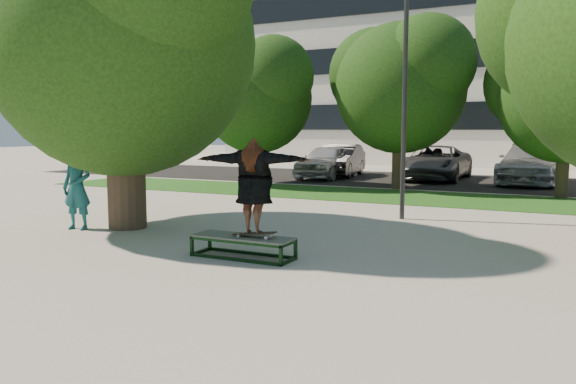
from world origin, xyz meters
The scene contains 16 objects.
ground centered at (0.00, 0.00, 0.00)m, with size 120.00×120.00×0.00m, color #A8A09A.
grass_strip centered at (1.00, 9.50, 0.01)m, with size 30.00×4.00×0.02m, color #1A4B15.
asphalt_strip centered at (0.00, 16.00, 0.01)m, with size 40.00×8.00×0.01m, color black.
tree_left centered at (-4.29, 1.09, 4.42)m, with size 6.96×5.95×7.12m.
bg_tree_left centered at (-6.57, 11.07, 3.73)m, with size 5.28×4.51×5.77m.
bg_tree_mid centered at (-1.08, 12.08, 4.02)m, with size 5.76×4.92×6.24m.
bg_tree_right centered at (4.43, 11.57, 3.49)m, with size 5.04×4.31×5.43m.
lamppost centered at (1.00, 5.00, 3.15)m, with size 0.25×0.15×6.11m.
office_building centered at (-2.00, 31.98, 8.00)m, with size 30.00×14.12×16.00m.
grind_box centered at (-0.35, -0.40, 0.19)m, with size 1.80×0.60×0.38m.
skater_rig centered at (-0.12, -0.40, 1.26)m, with size 2.05×0.90×1.69m.
bystander centered at (-5.05, 0.37, 0.93)m, with size 0.68×0.45×1.87m, color #175359.
car_silver_a centered at (-5.14, 15.14, 0.77)m, with size 1.82×4.53×1.54m, color silver.
car_dark centered at (-5.00, 16.29, 0.76)m, with size 1.60×4.60×1.52m, color black.
car_grey centered at (-0.59, 16.50, 0.75)m, with size 2.50×5.43×1.51m, color #555559.
car_silver_b centered at (3.28, 16.47, 0.82)m, with size 2.28×5.62×1.63m, color #A8A9AD.
Camera 1 is at (4.56, -8.58, 2.20)m, focal length 35.00 mm.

